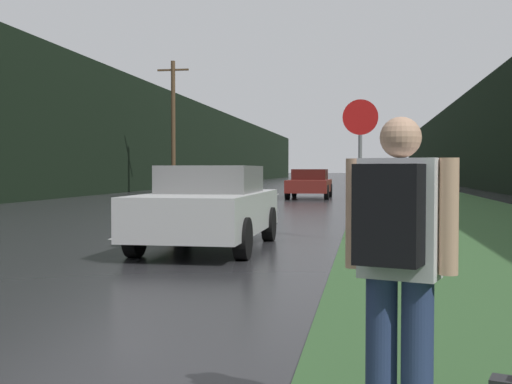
{
  "coord_description": "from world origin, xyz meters",
  "views": [
    {
      "loc": [
        4.88,
        1.25,
        1.35
      ],
      "look_at": [
        2.26,
        16.46,
        0.82
      ],
      "focal_mm": 45.0,
      "sensor_mm": 36.0,
      "label": 1
    }
  ],
  "objects_px": {
    "stop_sign": "(360,155)",
    "car_passing_far": "(310,183)",
    "hitchhiker_with_backpack": "(398,256)",
    "car_passing_near": "(209,206)"
  },
  "relations": [
    {
      "from": "hitchhiker_with_backpack",
      "to": "car_passing_far",
      "type": "height_order",
      "value": "hitchhiker_with_backpack"
    },
    {
      "from": "hitchhiker_with_backpack",
      "to": "car_passing_near",
      "type": "distance_m",
      "value": 8.06
    },
    {
      "from": "hitchhiker_with_backpack",
      "to": "car_passing_far",
      "type": "distance_m",
      "value": 27.59
    },
    {
      "from": "car_passing_near",
      "to": "car_passing_far",
      "type": "xyz_separation_m",
      "value": [
        -0.0,
        19.89,
        -0.01
      ]
    },
    {
      "from": "hitchhiker_with_backpack",
      "to": "stop_sign",
      "type": "bearing_deg",
      "value": 109.85
    },
    {
      "from": "car_passing_near",
      "to": "stop_sign",
      "type": "bearing_deg",
      "value": -149.76
    },
    {
      "from": "stop_sign",
      "to": "car_passing_near",
      "type": "distance_m",
      "value": 3.09
    },
    {
      "from": "stop_sign",
      "to": "car_passing_far",
      "type": "distance_m",
      "value": 18.61
    },
    {
      "from": "stop_sign",
      "to": "car_passing_near",
      "type": "height_order",
      "value": "stop_sign"
    },
    {
      "from": "car_passing_near",
      "to": "car_passing_far",
      "type": "distance_m",
      "value": 19.89
    }
  ]
}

